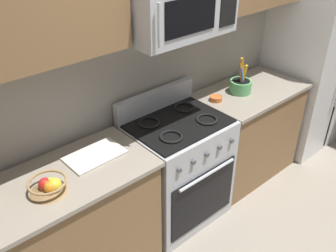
# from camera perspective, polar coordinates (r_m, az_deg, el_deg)

# --- Properties ---
(wall_back) EXTENTS (8.00, 0.10, 2.60)m
(wall_back) POSITION_cam_1_polar(r_m,az_deg,el_deg) (2.91, -3.38, 9.81)
(wall_back) COLOR #9E998E
(wall_back) RESTS_ON ground
(counter_left) EXTENTS (1.17, 0.61, 0.91)m
(counter_left) POSITION_cam_1_polar(r_m,az_deg,el_deg) (2.70, -14.59, -15.14)
(counter_left) COLOR olive
(counter_left) RESTS_ON ground
(range_oven) EXTENTS (0.76, 0.65, 1.09)m
(range_oven) POSITION_cam_1_polar(r_m,az_deg,el_deg) (3.08, 1.41, -6.60)
(range_oven) COLOR #B2B5BA
(range_oven) RESTS_ON ground
(counter_right) EXTENTS (1.03, 0.61, 0.91)m
(counter_right) POSITION_cam_1_polar(r_m,az_deg,el_deg) (3.65, 11.95, -0.91)
(counter_right) COLOR olive
(counter_right) RESTS_ON ground
(refrigerator) EXTENTS (0.89, 0.72, 1.73)m
(refrigerator) POSITION_cam_1_polar(r_m,az_deg,el_deg) (4.22, 21.06, 8.44)
(refrigerator) COLOR silver
(refrigerator) RESTS_ON ground
(microwave) EXTENTS (0.76, 0.44, 0.36)m
(microwave) POSITION_cam_1_polar(r_m,az_deg,el_deg) (2.51, 1.38, 17.69)
(microwave) COLOR #B2B5BA
(utensil_crock) EXTENTS (0.19, 0.19, 0.33)m
(utensil_crock) POSITION_cam_1_polar(r_m,az_deg,el_deg) (3.34, 11.07, 6.14)
(utensil_crock) COLOR #59AD66
(utensil_crock) RESTS_ON counter_right
(fruit_basket) EXTENTS (0.23, 0.23, 0.11)m
(fruit_basket) POSITION_cam_1_polar(r_m,az_deg,el_deg) (2.28, -17.84, -8.71)
(fruit_basket) COLOR #9E7A4C
(fruit_basket) RESTS_ON counter_left
(cutting_board) EXTENTS (0.39, 0.25, 0.02)m
(cutting_board) POSITION_cam_1_polar(r_m,az_deg,el_deg) (2.52, -11.13, -4.45)
(cutting_board) COLOR silver
(cutting_board) RESTS_ON counter_left
(prep_bowl) EXTENTS (0.11, 0.11, 0.04)m
(prep_bowl) POSITION_cam_1_polar(r_m,az_deg,el_deg) (3.18, 7.37, 4.24)
(prep_bowl) COLOR #D1662D
(prep_bowl) RESTS_ON counter_right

